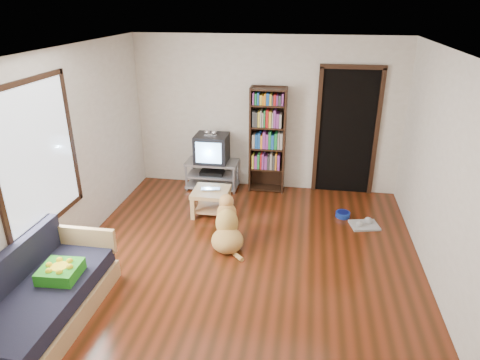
% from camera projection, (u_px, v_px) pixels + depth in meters
% --- Properties ---
extents(ground, '(5.00, 5.00, 0.00)m').
position_uv_depth(ground, '(243.00, 263.00, 5.46)').
color(ground, '#5C220F').
rests_on(ground, ground).
extents(ceiling, '(5.00, 5.00, 0.00)m').
position_uv_depth(ceiling, '(244.00, 52.00, 4.44)').
color(ceiling, white).
rests_on(ceiling, ground).
extents(wall_back, '(4.50, 0.00, 4.50)m').
position_uv_depth(wall_back, '(266.00, 115.00, 7.22)').
color(wall_back, beige).
rests_on(wall_back, ground).
extents(wall_front, '(4.50, 0.00, 4.50)m').
position_uv_depth(wall_front, '(182.00, 313.00, 2.68)').
color(wall_front, beige).
rests_on(wall_front, ground).
extents(wall_left, '(0.00, 5.00, 5.00)m').
position_uv_depth(wall_left, '(64.00, 158.00, 5.28)').
color(wall_left, beige).
rests_on(wall_left, ground).
extents(wall_right, '(0.00, 5.00, 5.00)m').
position_uv_depth(wall_right, '(449.00, 181.00, 4.61)').
color(wall_right, beige).
rests_on(wall_right, ground).
extents(green_cushion, '(0.41, 0.41, 0.13)m').
position_uv_depth(green_cushion, '(60.00, 272.00, 4.47)').
color(green_cushion, '#35981C').
rests_on(green_cushion, sofa).
extents(laptop, '(0.32, 0.23, 0.02)m').
position_uv_depth(laptop, '(210.00, 190.00, 6.53)').
color(laptop, '#B9B8BD').
rests_on(laptop, coffee_table).
extents(dog_bowl, '(0.22, 0.22, 0.08)m').
position_uv_depth(dog_bowl, '(343.00, 214.00, 6.60)').
color(dog_bowl, navy).
rests_on(dog_bowl, ground).
extents(grey_rag, '(0.46, 0.40, 0.03)m').
position_uv_depth(grey_rag, '(364.00, 225.00, 6.33)').
color(grey_rag, '#9B9B9B').
rests_on(grey_rag, ground).
extents(window, '(0.03, 1.46, 1.70)m').
position_uv_depth(window, '(38.00, 156.00, 4.75)').
color(window, white).
rests_on(window, wall_left).
extents(doorway, '(1.03, 0.05, 2.19)m').
position_uv_depth(doorway, '(347.00, 129.00, 7.07)').
color(doorway, black).
rests_on(doorway, wall_back).
extents(tv_stand, '(0.90, 0.45, 0.50)m').
position_uv_depth(tv_stand, '(212.00, 174.00, 7.53)').
color(tv_stand, '#99999E').
rests_on(tv_stand, ground).
extents(crt_tv, '(0.55, 0.52, 0.58)m').
position_uv_depth(crt_tv, '(212.00, 148.00, 7.36)').
color(crt_tv, black).
rests_on(crt_tv, tv_stand).
extents(bookshelf, '(0.60, 0.30, 1.80)m').
position_uv_depth(bookshelf, '(268.00, 135.00, 7.19)').
color(bookshelf, black).
rests_on(bookshelf, ground).
extents(sofa, '(0.80, 1.80, 0.80)m').
position_uv_depth(sofa, '(42.00, 301.00, 4.38)').
color(sofa, tan).
rests_on(sofa, ground).
extents(coffee_table, '(0.55, 0.55, 0.40)m').
position_uv_depth(coffee_table, '(211.00, 197.00, 6.61)').
color(coffee_table, tan).
rests_on(coffee_table, ground).
extents(dog, '(0.53, 0.79, 0.69)m').
position_uv_depth(dog, '(227.00, 228.00, 5.77)').
color(dog, '#B89346').
rests_on(dog, ground).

